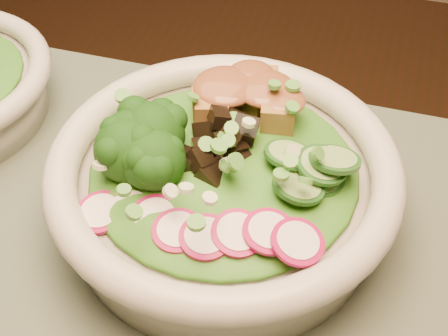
% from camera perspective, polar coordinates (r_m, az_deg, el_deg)
% --- Properties ---
extents(salad_bowl, '(0.29, 0.29, 0.08)m').
position_cam_1_polar(salad_bowl, '(0.52, 0.00, -1.61)').
color(salad_bowl, beige).
rests_on(salad_bowl, dining_table).
extents(lettuce_bed, '(0.22, 0.22, 0.03)m').
position_cam_1_polar(lettuce_bed, '(0.51, 0.00, 0.08)').
color(lettuce_bed, '#2B5E13').
rests_on(lettuce_bed, salad_bowl).
extents(broccoli_florets, '(0.10, 0.09, 0.05)m').
position_cam_1_polar(broccoli_florets, '(0.51, -7.57, 2.40)').
color(broccoli_florets, black).
rests_on(broccoli_florets, salad_bowl).
extents(radish_slices, '(0.12, 0.06, 0.02)m').
position_cam_1_polar(radish_slices, '(0.46, -1.43, -5.85)').
color(radish_slices, '#9B0B45').
rests_on(radish_slices, salad_bowl).
extents(cucumber_slices, '(0.08, 0.08, 0.04)m').
position_cam_1_polar(cucumber_slices, '(0.49, 8.05, -0.11)').
color(cucumber_slices, '#88C26B').
rests_on(cucumber_slices, salad_bowl).
extents(mushroom_heap, '(0.08, 0.08, 0.04)m').
position_cam_1_polar(mushroom_heap, '(0.51, 0.30, 2.37)').
color(mushroom_heap, black).
rests_on(mushroom_heap, salad_bowl).
extents(tofu_cubes, '(0.10, 0.08, 0.04)m').
position_cam_1_polar(tofu_cubes, '(0.55, 1.63, 6.04)').
color(tofu_cubes, olive).
rests_on(tofu_cubes, salad_bowl).
extents(peanut_sauce, '(0.08, 0.06, 0.02)m').
position_cam_1_polar(peanut_sauce, '(0.54, 1.66, 7.20)').
color(peanut_sauce, brown).
rests_on(peanut_sauce, tofu_cubes).
extents(scallion_garnish, '(0.21, 0.21, 0.03)m').
position_cam_1_polar(scallion_garnish, '(0.49, 0.00, 2.27)').
color(scallion_garnish, '#509A36').
rests_on(scallion_garnish, salad_bowl).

